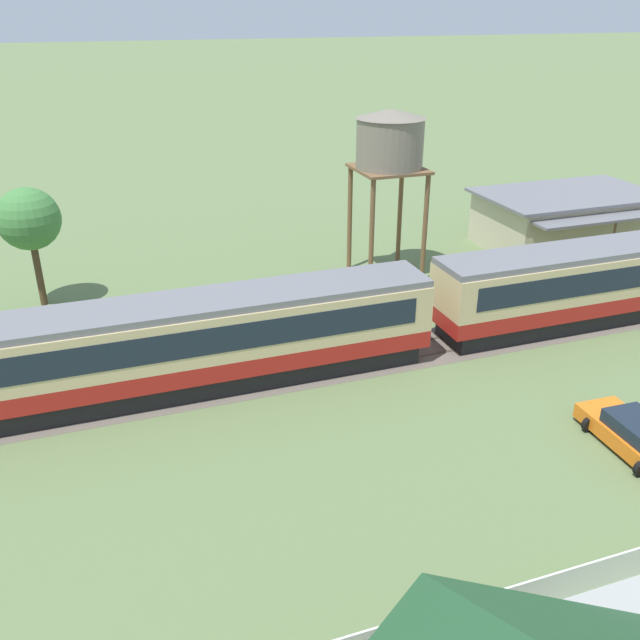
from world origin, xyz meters
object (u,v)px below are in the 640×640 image
(passenger_train, at_px, (192,340))
(station_building, at_px, (565,219))
(water_tower, at_px, (390,143))
(yard_tree_0, at_px, (29,220))
(parked_car_orange, at_px, (635,435))

(passenger_train, xyz_separation_m, station_building, (26.98, 10.61, -0.43))
(station_building, xyz_separation_m, water_tower, (-13.77, -1.07, 6.06))
(yard_tree_0, bearing_deg, water_tower, -6.11)
(water_tower, distance_m, yard_tree_0, 19.90)
(station_building, bearing_deg, yard_tree_0, 178.24)
(passenger_train, bearing_deg, water_tower, 35.85)
(parked_car_orange, relative_size, yard_tree_0, 0.72)
(station_building, bearing_deg, passenger_train, -158.53)
(water_tower, height_order, yard_tree_0, water_tower)
(passenger_train, relative_size, parked_car_orange, 14.40)
(station_building, height_order, water_tower, water_tower)
(water_tower, xyz_separation_m, parked_car_orange, (1.34, -19.41, -7.29))
(station_building, distance_m, parked_car_orange, 23.99)
(water_tower, bearing_deg, yard_tree_0, 173.89)
(water_tower, height_order, parked_car_orange, water_tower)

